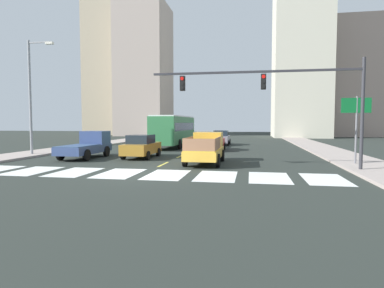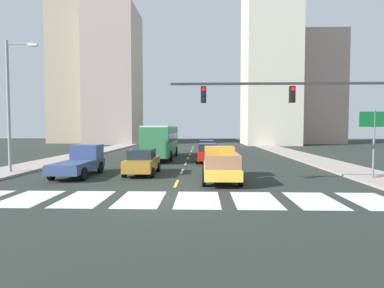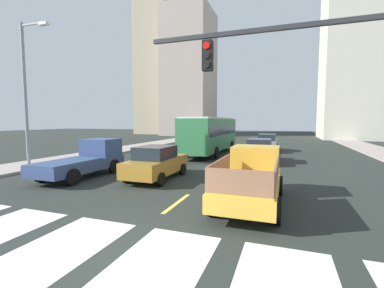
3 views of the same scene
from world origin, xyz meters
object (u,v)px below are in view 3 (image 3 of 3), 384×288
sedan_far (156,162)px  sedan_near_right (267,143)px  sedan_mid (259,150)px  pickup_dark (87,159)px  city_bus (211,133)px  streetlight_left (27,89)px  pickup_stakebed (252,176)px

sedan_far → sedan_near_right: bearing=71.4°
sedan_mid → sedan_near_right: 7.62m
pickup_dark → city_bus: 12.22m
sedan_far → streetlight_left: streetlight_left is taller
sedan_far → sedan_mid: bearing=57.3°
pickup_stakebed → sedan_far: pickup_stakebed is taller
city_bus → sedan_mid: (4.62, -3.46, -1.09)m
pickup_stakebed → sedan_mid: 9.80m
sedan_far → sedan_mid: size_ratio=1.00×
city_bus → sedan_near_right: city_bus is taller
sedan_mid → city_bus: bearing=141.5°
sedan_near_right → streetlight_left: size_ratio=0.49×
city_bus → pickup_stakebed: bearing=-66.2°
pickup_stakebed → sedan_near_right: pickup_stakebed is taller
streetlight_left → pickup_dark: bearing=-6.8°
pickup_dark → sedan_far: pickup_dark is taller
pickup_stakebed → city_bus: size_ratio=0.48×
pickup_dark → sedan_mid: (8.51, 8.08, -0.06)m
pickup_dark → sedan_mid: bearing=42.7°
sedan_mid → streetlight_left: (-13.46, -7.49, 4.11)m
sedan_far → sedan_mid: 8.79m
sedan_far → streetlight_left: size_ratio=0.49×
sedan_near_right → city_bus: bearing=-140.5°
sedan_mid → streetlight_left: streetlight_left is taller
pickup_stakebed → sedan_near_right: 17.41m
pickup_stakebed → pickup_dark: same height
pickup_dark → sedan_near_right: pickup_dark is taller
sedan_near_right → pickup_dark: bearing=-120.8°
city_bus → streetlight_left: bearing=-126.6°
sedan_mid → streetlight_left: bearing=-152.6°
pickup_dark → city_bus: city_bus is taller
pickup_dark → sedan_far: 4.03m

